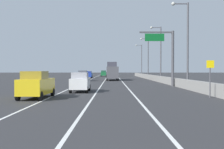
# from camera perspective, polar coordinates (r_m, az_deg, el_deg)

# --- Properties ---
(ground_plane) EXTENTS (320.00, 320.00, 0.00)m
(ground_plane) POSITION_cam_1_polar(r_m,az_deg,el_deg) (67.79, 0.59, -0.93)
(ground_plane) COLOR #2D2D30
(lane_stripe_left) EXTENTS (0.16, 130.00, 0.00)m
(lane_stripe_left) POSITION_cam_1_polar(r_m,az_deg,el_deg) (59.01, -4.70, -1.21)
(lane_stripe_left) COLOR silver
(lane_stripe_left) RESTS_ON ground_plane
(lane_stripe_center) EXTENTS (0.16, 130.00, 0.00)m
(lane_stripe_center) POSITION_cam_1_polar(r_m,az_deg,el_deg) (58.82, -1.30, -1.22)
(lane_stripe_center) COLOR silver
(lane_stripe_center) RESTS_ON ground_plane
(lane_stripe_right) EXTENTS (0.16, 130.00, 0.00)m
(lane_stripe_right) POSITION_cam_1_polar(r_m,az_deg,el_deg) (58.83, 2.11, -1.22)
(lane_stripe_right) COLOR silver
(lane_stripe_right) RESTS_ON ground_plane
(jersey_barrier_right) EXTENTS (0.60, 120.00, 1.10)m
(jersey_barrier_right) POSITION_cam_1_polar(r_m,az_deg,el_deg) (44.66, 11.56, -1.23)
(jersey_barrier_right) COLOR gray
(jersey_barrier_right) RESTS_ON ground_plane
(overhead_sign_gantry) EXTENTS (4.68, 0.36, 7.50)m
(overhead_sign_gantry) POSITION_cam_1_polar(r_m,az_deg,el_deg) (38.21, 11.49, 4.67)
(overhead_sign_gantry) COLOR #47474C
(overhead_sign_gantry) RESTS_ON ground_plane
(speed_advisory_sign) EXTENTS (0.60, 0.11, 3.00)m
(speed_advisory_sign) POSITION_cam_1_polar(r_m,az_deg,el_deg) (23.64, 19.70, -0.26)
(speed_advisory_sign) COLOR #4C4C51
(speed_advisory_sign) RESTS_ON ground_plane
(lamp_post_right_second) EXTENTS (2.14, 0.44, 10.52)m
(lamp_post_right_second) POSITION_cam_1_polar(r_m,az_deg,el_deg) (35.32, 15.10, 7.06)
(lamp_post_right_second) COLOR #4C4C51
(lamp_post_right_second) RESTS_ON ground_plane
(lamp_post_right_third) EXTENTS (2.14, 0.44, 10.52)m
(lamp_post_right_third) POSITION_cam_1_polar(r_m,az_deg,el_deg) (53.86, 9.92, 4.97)
(lamp_post_right_third) COLOR #4C4C51
(lamp_post_right_third) RESTS_ON ground_plane
(lamp_post_right_fourth) EXTENTS (2.14, 0.44, 10.52)m
(lamp_post_right_fourth) POSITION_cam_1_polar(r_m,az_deg,el_deg) (72.65, 7.44, 3.93)
(lamp_post_right_fourth) COLOR #4C4C51
(lamp_post_right_fourth) RESTS_ON ground_plane
(lamp_post_right_fifth) EXTENTS (2.14, 0.44, 10.52)m
(lamp_post_right_fifth) POSITION_cam_1_polar(r_m,az_deg,el_deg) (91.55, 6.15, 3.32)
(lamp_post_right_fifth) COLOR #4C4C51
(lamp_post_right_fifth) RESTS_ON ground_plane
(car_yellow_0) EXTENTS (2.00, 4.61, 2.14)m
(car_yellow_0) POSITION_cam_1_polar(r_m,az_deg,el_deg) (22.62, -15.06, -2.06)
(car_yellow_0) COLOR gold
(car_yellow_0) RESTS_ON ground_plane
(car_blue_1) EXTENTS (1.86, 4.04, 1.87)m
(car_blue_1) POSITION_cam_1_polar(r_m,az_deg,el_deg) (75.51, -4.60, -0.03)
(car_blue_1) COLOR #1E389E
(car_blue_1) RESTS_ON ground_plane
(car_white_2) EXTENTS (1.84, 4.29, 1.98)m
(car_white_2) POSITION_cam_1_polar(r_m,az_deg,el_deg) (28.37, -6.31, -1.58)
(car_white_2) COLOR white
(car_white_2) RESTS_ON ground_plane
(car_green_3) EXTENTS (1.89, 4.04, 2.03)m
(car_green_3) POSITION_cam_1_polar(r_m,az_deg,el_deg) (93.44, -1.52, 0.21)
(car_green_3) COLOR #196033
(car_green_3) RESTS_ON ground_plane
(car_gray_4) EXTENTS (1.91, 4.21, 2.11)m
(car_gray_4) POSITION_cam_1_polar(r_m,az_deg,el_deg) (57.02, -5.77, -0.24)
(car_gray_4) COLOR slate
(car_gray_4) RESTS_ON ground_plane
(box_truck) EXTENTS (2.67, 9.13, 4.01)m
(box_truck) POSITION_cam_1_polar(r_m,az_deg,el_deg) (60.12, 0.23, 0.57)
(box_truck) COLOR #4C4C51
(box_truck) RESTS_ON ground_plane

